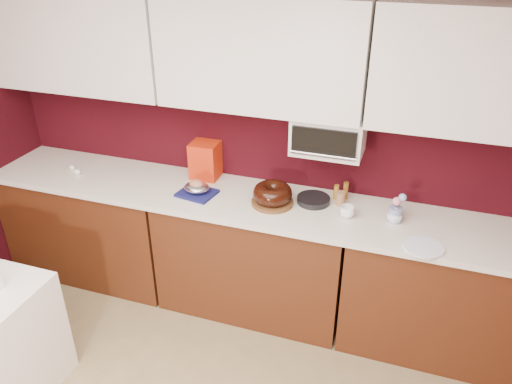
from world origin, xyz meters
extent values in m
cube|color=#33060D|center=(0.00, 2.25, 1.25)|extent=(4.00, 0.02, 2.50)
cube|color=#4A220E|center=(-1.33, 1.94, 0.43)|extent=(1.31, 0.58, 0.86)
cube|color=#4A220E|center=(0.00, 1.94, 0.43)|extent=(1.31, 0.58, 0.86)
cube|color=#4A220E|center=(1.33, 1.94, 0.43)|extent=(1.31, 0.58, 0.86)
cube|color=silver|center=(0.00, 1.94, 0.88)|extent=(4.00, 0.62, 0.04)
cube|color=white|center=(-1.33, 2.08, 1.85)|extent=(1.31, 0.33, 0.70)
cube|color=white|center=(0.00, 2.08, 1.85)|extent=(1.31, 0.33, 0.70)
cube|color=white|center=(1.33, 2.08, 1.85)|extent=(1.31, 0.33, 0.70)
cube|color=white|center=(0.45, 2.10, 1.38)|extent=(0.45, 0.30, 0.25)
cube|color=black|center=(0.45, 1.94, 1.38)|extent=(0.40, 0.02, 0.18)
cylinder|color=silver|center=(0.45, 1.93, 1.30)|extent=(0.42, 0.02, 0.02)
cylinder|color=brown|center=(0.14, 1.93, 0.91)|extent=(0.34, 0.34, 0.03)
torus|color=black|center=(0.14, 1.93, 0.98)|extent=(0.28, 0.28, 0.11)
cube|color=#161855|center=(-0.40, 1.89, 0.91)|extent=(0.28, 0.24, 0.02)
ellipsoid|color=silver|center=(-0.40, 1.89, 0.96)|extent=(0.19, 0.16, 0.07)
ellipsoid|color=#C27A58|center=(-0.40, 1.89, 0.98)|extent=(0.12, 0.11, 0.06)
cube|color=#B10E0B|center=(-0.45, 2.16, 1.04)|extent=(0.20, 0.18, 0.27)
cylinder|color=black|center=(0.39, 2.03, 0.92)|extent=(0.23, 0.23, 0.04)
imported|color=white|center=(0.64, 1.92, 0.95)|extent=(0.10, 0.10, 0.09)
cylinder|color=navy|center=(0.93, 1.96, 0.95)|extent=(0.10, 0.10, 0.10)
imported|color=silver|center=(0.93, 1.95, 0.96)|extent=(0.10, 0.10, 0.12)
sphere|color=pink|center=(0.93, 1.95, 1.05)|extent=(0.05, 0.05, 0.05)
sphere|color=#8AACDE|center=(0.96, 1.97, 1.07)|extent=(0.05, 0.05, 0.05)
cylinder|color=white|center=(1.12, 1.71, 0.91)|extent=(0.25, 0.25, 0.01)
cylinder|color=#9A691C|center=(0.53, 2.13, 0.95)|extent=(0.04, 0.04, 0.10)
cylinder|color=olive|center=(0.57, 2.06, 0.95)|extent=(0.07, 0.07, 0.09)
ellipsoid|color=silver|center=(-1.46, 1.94, 0.92)|extent=(0.05, 0.04, 0.04)
ellipsoid|color=white|center=(-1.38, 1.89, 0.92)|extent=(0.06, 0.05, 0.04)
cylinder|color=brown|center=(0.58, 2.16, 0.96)|extent=(0.04, 0.04, 0.12)
camera|label=1|loc=(0.96, -0.85, 2.56)|focal=35.00mm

